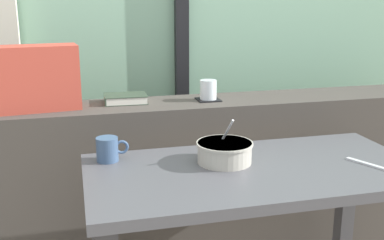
# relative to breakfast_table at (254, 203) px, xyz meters

# --- Properties ---
(dark_console_ledge) EXTENTS (2.80, 0.29, 0.85)m
(dark_console_ledge) POSITION_rel_breakfast_table_xyz_m (-0.08, 0.57, -0.18)
(dark_console_ledge) COLOR #423D38
(dark_console_ledge) RESTS_ON ground
(breakfast_table) EXTENTS (1.13, 0.56, 0.74)m
(breakfast_table) POSITION_rel_breakfast_table_xyz_m (0.00, 0.00, 0.00)
(breakfast_table) COLOR #414145
(breakfast_table) RESTS_ON ground
(coaster_square) EXTENTS (0.10, 0.10, 0.00)m
(coaster_square) POSITION_rel_breakfast_table_xyz_m (0.00, 0.57, 0.25)
(coaster_square) COLOR black
(coaster_square) RESTS_ON dark_console_ledge
(juice_glass) EXTENTS (0.07, 0.07, 0.09)m
(juice_glass) POSITION_rel_breakfast_table_xyz_m (0.00, 0.57, 0.29)
(juice_glass) COLOR white
(juice_glass) RESTS_ON coaster_square
(closed_book) EXTENTS (0.19, 0.14, 0.04)m
(closed_book) POSITION_rel_breakfast_table_xyz_m (-0.36, 0.61, 0.26)
(closed_book) COLOR #334233
(closed_book) RESTS_ON dark_console_ledge
(throw_pillow) EXTENTS (0.33, 0.18, 0.26)m
(throw_pillow) POSITION_rel_breakfast_table_xyz_m (-0.71, 0.57, 0.37)
(throw_pillow) COLOR #B74233
(throw_pillow) RESTS_ON dark_console_ledge
(soup_bowl) EXTENTS (0.20, 0.20, 0.16)m
(soup_bowl) POSITION_rel_breakfast_table_xyz_m (-0.08, 0.07, 0.17)
(soup_bowl) COLOR #BCB7A8
(soup_bowl) RESTS_ON breakfast_table
(fork_utensil) EXTENTS (0.09, 0.16, 0.01)m
(fork_utensil) POSITION_rel_breakfast_table_xyz_m (0.38, -0.08, 0.14)
(fork_utensil) COLOR silver
(fork_utensil) RESTS_ON breakfast_table
(ceramic_mug) EXTENTS (0.11, 0.08, 0.08)m
(ceramic_mug) POSITION_rel_breakfast_table_xyz_m (-0.47, 0.19, 0.17)
(ceramic_mug) COLOR #3D567A
(ceramic_mug) RESTS_ON breakfast_table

